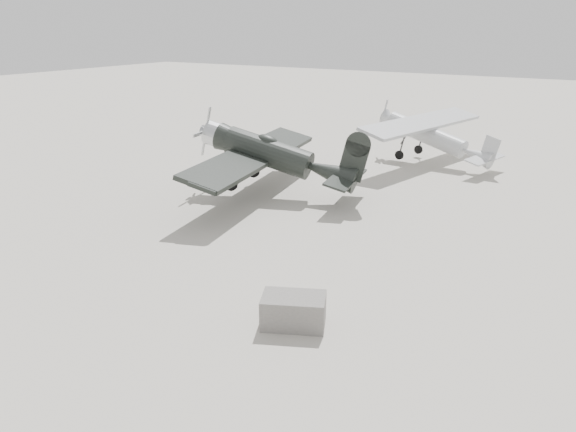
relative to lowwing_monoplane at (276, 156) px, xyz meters
name	(u,v)px	position (x,y,z in m)	size (l,w,h in m)	color
ground	(298,255)	(4.82, -6.17, -2.08)	(160.00, 160.00, 0.00)	#ADA899
lowwing_monoplane	(276,156)	(0.00, 0.00, 0.00)	(8.81, 12.25, 3.93)	black
highwing_monoplane	(431,132)	(4.57, 10.67, -0.09)	(8.06, 11.26, 3.18)	#ABADB0
equipment_block	(294,311)	(7.30, -10.71, -1.62)	(1.84, 1.15, 0.92)	slate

